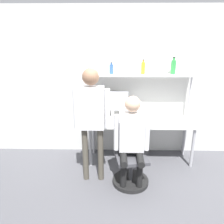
{
  "coord_description": "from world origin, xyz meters",
  "views": [
    {
      "loc": [
        -0.43,
        -3.3,
        2.14
      ],
      "look_at": [
        -0.5,
        -0.2,
        1.1
      ],
      "focal_mm": 35.0,
      "sensor_mm": 36.0,
      "label": 1
    }
  ],
  "objects_px": {
    "cell_phone": "(145,124)",
    "bottle_amber": "(143,68)",
    "monitor": "(113,102)",
    "bottle_green": "(173,67)",
    "laptop": "(131,121)",
    "person_seated": "(132,135)",
    "bottle_blue": "(111,69)",
    "person_standing": "(92,112)",
    "office_chair": "(130,165)"
  },
  "relations": [
    {
      "from": "monitor",
      "to": "bottle_green",
      "type": "distance_m",
      "value": 1.23
    },
    {
      "from": "laptop",
      "to": "bottle_green",
      "type": "height_order",
      "value": "bottle_green"
    },
    {
      "from": "office_chair",
      "to": "person_seated",
      "type": "xyz_separation_m",
      "value": [
        0.01,
        -0.05,
        0.54
      ]
    },
    {
      "from": "bottle_amber",
      "to": "cell_phone",
      "type": "bearing_deg",
      "value": -81.12
    },
    {
      "from": "bottle_green",
      "to": "bottle_amber",
      "type": "distance_m",
      "value": 0.52
    },
    {
      "from": "monitor",
      "to": "person_standing",
      "type": "xyz_separation_m",
      "value": [
        -0.29,
        -0.85,
        0.1
      ]
    },
    {
      "from": "laptop",
      "to": "person_seated",
      "type": "xyz_separation_m",
      "value": [
        -0.03,
        -0.62,
        0.01
      ]
    },
    {
      "from": "monitor",
      "to": "bottle_blue",
      "type": "relative_size",
      "value": 2.79
    },
    {
      "from": "monitor",
      "to": "office_chair",
      "type": "height_order",
      "value": "monitor"
    },
    {
      "from": "monitor",
      "to": "cell_phone",
      "type": "distance_m",
      "value": 0.72
    },
    {
      "from": "office_chair",
      "to": "bottle_blue",
      "type": "height_order",
      "value": "bottle_blue"
    },
    {
      "from": "bottle_green",
      "to": "office_chair",
      "type": "bearing_deg",
      "value": -130.81
    },
    {
      "from": "laptop",
      "to": "bottle_blue",
      "type": "bearing_deg",
      "value": 139.28
    },
    {
      "from": "bottle_blue",
      "to": "office_chair",
      "type": "bearing_deg",
      "value": -70.37
    },
    {
      "from": "person_seated",
      "to": "bottle_green",
      "type": "xyz_separation_m",
      "value": [
        0.75,
        0.92,
        0.86
      ]
    },
    {
      "from": "laptop",
      "to": "person_standing",
      "type": "xyz_separation_m",
      "value": [
        -0.62,
        -0.52,
        0.33
      ]
    },
    {
      "from": "laptop",
      "to": "bottle_green",
      "type": "xyz_separation_m",
      "value": [
        0.71,
        0.3,
        0.88
      ]
    },
    {
      "from": "office_chair",
      "to": "person_standing",
      "type": "xyz_separation_m",
      "value": [
        -0.58,
        0.05,
        0.85
      ]
    },
    {
      "from": "cell_phone",
      "to": "bottle_blue",
      "type": "distance_m",
      "value": 1.11
    },
    {
      "from": "laptop",
      "to": "cell_phone",
      "type": "relative_size",
      "value": 2.1
    },
    {
      "from": "laptop",
      "to": "person_seated",
      "type": "height_order",
      "value": "person_seated"
    },
    {
      "from": "cell_phone",
      "to": "bottle_amber",
      "type": "bearing_deg",
      "value": 98.88
    },
    {
      "from": "bottle_green",
      "to": "person_seated",
      "type": "bearing_deg",
      "value": -129.05
    },
    {
      "from": "laptop",
      "to": "office_chair",
      "type": "xyz_separation_m",
      "value": [
        -0.04,
        -0.57,
        -0.52
      ]
    },
    {
      "from": "laptop",
      "to": "bottle_blue",
      "type": "relative_size",
      "value": 1.55
    },
    {
      "from": "person_seated",
      "to": "person_standing",
      "type": "distance_m",
      "value": 0.67
    },
    {
      "from": "bottle_amber",
      "to": "office_chair",
      "type": "bearing_deg",
      "value": -105.14
    },
    {
      "from": "person_seated",
      "to": "bottle_green",
      "type": "bearing_deg",
      "value": 50.95
    },
    {
      "from": "cell_phone",
      "to": "bottle_green",
      "type": "bearing_deg",
      "value": 32.65
    },
    {
      "from": "bottle_green",
      "to": "monitor",
      "type": "bearing_deg",
      "value": 178.58
    },
    {
      "from": "laptop",
      "to": "person_seated",
      "type": "bearing_deg",
      "value": -93.02
    },
    {
      "from": "person_standing",
      "to": "laptop",
      "type": "bearing_deg",
      "value": 40.09
    },
    {
      "from": "monitor",
      "to": "bottle_green",
      "type": "relative_size",
      "value": 1.91
    },
    {
      "from": "laptop",
      "to": "bottle_blue",
      "type": "height_order",
      "value": "bottle_blue"
    },
    {
      "from": "office_chair",
      "to": "person_seated",
      "type": "height_order",
      "value": "person_seated"
    },
    {
      "from": "monitor",
      "to": "person_standing",
      "type": "height_order",
      "value": "person_standing"
    },
    {
      "from": "monitor",
      "to": "person_seated",
      "type": "relative_size",
      "value": 0.41
    },
    {
      "from": "laptop",
      "to": "cell_phone",
      "type": "height_order",
      "value": "laptop"
    },
    {
      "from": "cell_phone",
      "to": "office_chair",
      "type": "distance_m",
      "value": 0.79
    },
    {
      "from": "bottle_green",
      "to": "cell_phone",
      "type": "bearing_deg",
      "value": -147.35
    },
    {
      "from": "person_seated",
      "to": "bottle_blue",
      "type": "height_order",
      "value": "bottle_blue"
    },
    {
      "from": "laptop",
      "to": "person_standing",
      "type": "bearing_deg",
      "value": -139.91
    },
    {
      "from": "person_standing",
      "to": "bottle_amber",
      "type": "height_order",
      "value": "bottle_amber"
    },
    {
      "from": "monitor",
      "to": "office_chair",
      "type": "relative_size",
      "value": 0.62
    },
    {
      "from": "bottle_blue",
      "to": "person_standing",
      "type": "bearing_deg",
      "value": -108.0
    },
    {
      "from": "cell_phone",
      "to": "bottle_amber",
      "type": "distance_m",
      "value": 0.96
    },
    {
      "from": "office_chair",
      "to": "bottle_green",
      "type": "relative_size",
      "value": 3.1
    },
    {
      "from": "person_standing",
      "to": "cell_phone",
      "type": "bearing_deg",
      "value": 31.15
    },
    {
      "from": "bottle_blue",
      "to": "bottle_green",
      "type": "bearing_deg",
      "value": 0.0
    },
    {
      "from": "laptop",
      "to": "office_chair",
      "type": "height_order",
      "value": "laptop"
    }
  ]
}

